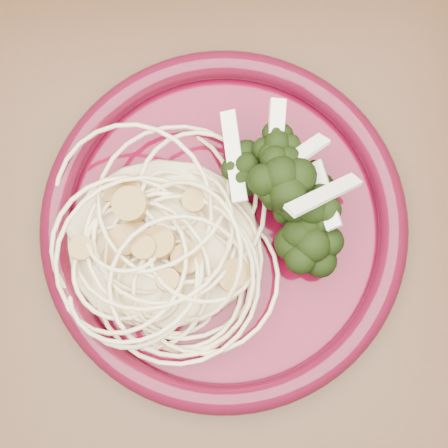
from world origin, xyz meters
TOP-DOWN VIEW (x-y plane):
  - dining_table at (0.00, 0.00)m, footprint 1.20×0.80m
  - dinner_plate at (-0.03, -0.05)m, footprint 0.34×0.34m
  - spaghetti_pile at (-0.08, -0.06)m, footprint 0.18×0.16m
  - scallop_cluster at (-0.08, -0.06)m, footprint 0.15×0.15m
  - broccoli_pile at (0.03, -0.04)m, footprint 0.12×0.17m
  - onion_garnish at (0.03, -0.04)m, footprint 0.08×0.11m

SIDE VIEW (x-z plane):
  - dining_table at x=0.00m, z-range 0.28..1.03m
  - dinner_plate at x=-0.03m, z-range 0.75..0.77m
  - spaghetti_pile at x=-0.08m, z-range 0.76..0.79m
  - broccoli_pile at x=0.03m, z-range 0.76..0.81m
  - scallop_cluster at x=-0.08m, z-range 0.79..0.83m
  - onion_garnish at x=0.03m, z-range 0.78..0.84m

